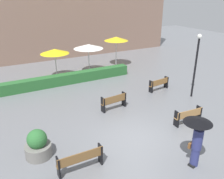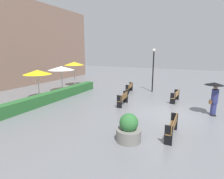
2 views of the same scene
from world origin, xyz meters
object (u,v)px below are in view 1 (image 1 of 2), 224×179
planter_pot (38,145)px  bench_mid_center (114,101)px  bench_far_right (159,84)px  bench_near_left (80,159)px  patio_umbrella_white (88,46)px  lamp_post (196,60)px  patio_umbrella_yellow_far (116,39)px  patio_umbrella_yellow (55,51)px  pedestrian_with_umbrella (197,135)px  bench_near_right (188,115)px

planter_pot → bench_mid_center: bearing=24.9°
bench_far_right → planter_pot: (-8.93, -3.26, 0.03)m
bench_near_left → patio_umbrella_white: patio_umbrella_white is taller
bench_mid_center → bench_near_left: bearing=-132.9°
planter_pot → patio_umbrella_white: 11.04m
lamp_post → patio_umbrella_yellow_far: bearing=96.2°
patio_umbrella_yellow → bench_far_right: bearing=-45.9°
pedestrian_with_umbrella → bench_far_right: bearing=61.0°
planter_pot → lamp_post: (10.13, 1.42, 1.93)m
bench_far_right → planter_pot: bearing=-159.9°
pedestrian_with_umbrella → bench_near_left: bearing=156.1°
pedestrian_with_umbrella → patio_umbrella_yellow_far: patio_umbrella_yellow_far is taller
bench_near_right → patio_umbrella_yellow_far: 11.19m
bench_near_left → lamp_post: lamp_post is taller
bench_near_right → bench_mid_center: size_ratio=0.98×
lamp_post → patio_umbrella_yellow: (-6.72, 7.55, -0.28)m
bench_far_right → patio_umbrella_yellow_far: bearing=87.4°
bench_mid_center → bench_far_right: bearing=14.1°
bench_far_right → patio_umbrella_white: bearing=115.7°
planter_pot → patio_umbrella_yellow_far: patio_umbrella_yellow_far is taller
bench_far_right → patio_umbrella_yellow_far: 6.86m
bench_mid_center → patio_umbrella_yellow: bearing=101.6°
bench_mid_center → pedestrian_with_umbrella: bearing=-85.7°
lamp_post → patio_umbrella_yellow_far: 8.45m
pedestrian_with_umbrella → patio_umbrella_white: patio_umbrella_white is taller
bench_near_left → bench_near_right: bearing=5.7°
bench_near_right → patio_umbrella_yellow: (-3.93, 9.99, 1.70)m
lamp_post → patio_umbrella_white: size_ratio=1.64×
bench_near_left → bench_mid_center: bearing=47.1°
bench_mid_center → patio_umbrella_yellow_far: size_ratio=0.60×
patio_umbrella_yellow → patio_umbrella_white: (2.77, 0.01, 0.09)m
bench_near_left → pedestrian_with_umbrella: (4.01, -1.78, 0.84)m
planter_pot → bench_far_right: bearing=20.1°
bench_far_right → bench_near_right: size_ratio=1.04×
planter_pot → bench_near_right: bearing=-8.0°
lamp_post → patio_umbrella_white: lamp_post is taller
patio_umbrella_yellow_far → planter_pot: bearing=-133.2°
bench_near_right → pedestrian_with_umbrella: 3.31m
patio_umbrella_yellow_far → pedestrian_with_umbrella: bearing=-106.8°
patio_umbrella_white → bench_far_right: bearing=-64.3°
bench_near_right → bench_near_left: bearing=-174.3°
bench_mid_center → pedestrian_with_umbrella: 5.72m
bench_mid_center → patio_umbrella_yellow_far: bearing=59.7°
bench_far_right → bench_near_left: (-7.72, -4.90, 0.03)m
pedestrian_with_umbrella → lamp_post: (4.92, 4.83, 1.10)m
bench_mid_center → patio_umbrella_yellow_far: patio_umbrella_yellow_far is taller
bench_far_right → patio_umbrella_yellow_far: size_ratio=0.61×
bench_mid_center → pedestrian_with_umbrella: pedestrian_with_umbrella is taller
patio_umbrella_yellow → planter_pot: bearing=-110.8°
bench_far_right → patio_umbrella_white: (-2.75, 5.71, 1.78)m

